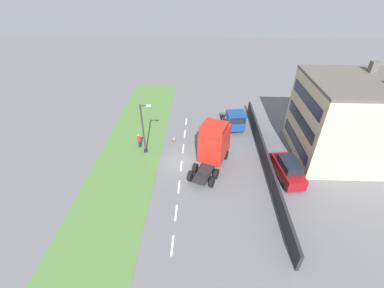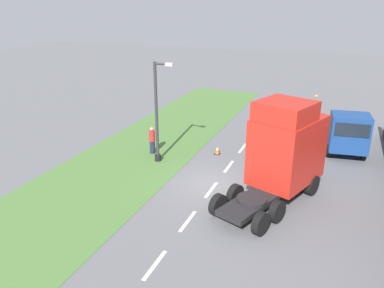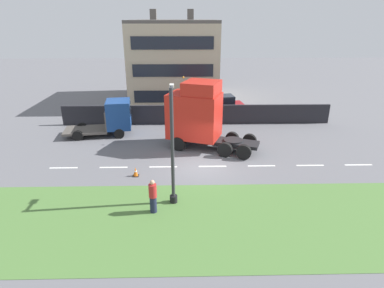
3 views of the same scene
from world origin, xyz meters
The scene contains 11 objects.
ground_plane centered at (0.00, 0.00, 0.00)m, with size 120.00×120.00×0.00m, color slate.
grass_verge centered at (-6.00, 0.00, 0.01)m, with size 7.00×44.00×0.01m.
lane_markings centered at (0.00, -0.70, 0.00)m, with size 0.16×21.00×0.00m.
boundary_wall centered at (9.00, 0.00, 0.87)m, with size 0.25×24.00×1.74m.
building_block centered at (18.30, 2.18, 4.40)m, with size 11.41×9.15×9.89m.
lorry_cab centered at (3.43, 0.15, 2.45)m, with size 4.56×6.81×5.04m.
flatbed_truck centered at (6.35, 6.86, 1.48)m, with size 2.90×5.59×2.83m.
parked_car centered at (10.81, -2.13, 1.05)m, with size 2.50×5.00×2.17m.
lamp_post centered at (-4.22, 1.70, 2.69)m, with size 1.31×0.39×6.03m.
pedestrian centered at (-5.17, 2.66, 0.87)m, with size 0.39×0.39×1.77m.
traffic_cone_lead centered at (-1.25, 4.10, 0.28)m, with size 0.36×0.36×0.58m.
Camera 1 is at (1.95, -22.02, 17.75)m, focal length 24.00 mm.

